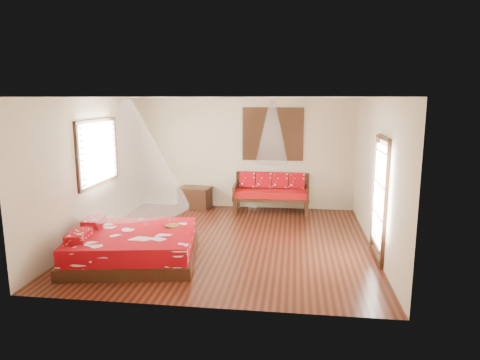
{
  "coord_description": "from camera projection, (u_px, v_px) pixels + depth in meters",
  "views": [
    {
      "loc": [
        1.25,
        -7.99,
        2.78
      ],
      "look_at": [
        0.16,
        0.46,
        1.15
      ],
      "focal_mm": 32.0,
      "sensor_mm": 36.0,
      "label": 1
    }
  ],
  "objects": [
    {
      "name": "bed",
      "position": [
        133.0,
        246.0,
        7.45
      ],
      "size": [
        2.41,
        2.24,
        0.64
      ],
      "rotation": [
        0.0,
        0.0,
        0.16
      ],
      "color": "black",
      "rests_on": "floor"
    },
    {
      "name": "shutter_panel",
      "position": [
        273.0,
        134.0,
        10.66
      ],
      "size": [
        1.52,
        0.06,
        1.32
      ],
      "color": "black",
      "rests_on": "wall_back"
    },
    {
      "name": "wine_tray",
      "position": [
        172.0,
        224.0,
        7.71
      ],
      "size": [
        0.26,
        0.26,
        0.21
      ],
      "rotation": [
        0.0,
        0.0,
        0.41
      ],
      "color": "brown",
      "rests_on": "bed"
    },
    {
      "name": "glazed_door",
      "position": [
        380.0,
        200.0,
        7.34
      ],
      "size": [
        0.08,
        1.02,
        2.16
      ],
      "color": "black",
      "rests_on": "floor"
    },
    {
      "name": "mosquito_net_main",
      "position": [
        129.0,
        155.0,
        7.15
      ],
      "size": [
        1.98,
        1.98,
        1.8
      ],
      "primitive_type": "cone",
      "color": "white",
      "rests_on": "ceiling"
    },
    {
      "name": "window_left",
      "position": [
        98.0,
        152.0,
        8.68
      ],
      "size": [
        0.1,
        1.74,
        1.34
      ],
      "color": "black",
      "rests_on": "wall_left"
    },
    {
      "name": "daybed",
      "position": [
        271.0,
        191.0,
        10.6
      ],
      "size": [
        1.85,
        0.82,
        0.96
      ],
      "color": "black",
      "rests_on": "floor"
    },
    {
      "name": "storage_chest",
      "position": [
        195.0,
        198.0,
        10.96
      ],
      "size": [
        0.87,
        0.68,
        0.55
      ],
      "rotation": [
        0.0,
        0.0,
        -0.13
      ],
      "color": "black",
      "rests_on": "floor"
    },
    {
      "name": "mosquito_net_daybed",
      "position": [
        272.0,
        132.0,
        10.19
      ],
      "size": [
        0.79,
        0.79,
        1.5
      ],
      "primitive_type": "cone",
      "color": "white",
      "rests_on": "ceiling"
    },
    {
      "name": "room",
      "position": [
        229.0,
        171.0,
        8.2
      ],
      "size": [
        5.54,
        5.54,
        2.84
      ],
      "color": "black",
      "rests_on": "ground"
    }
  ]
}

